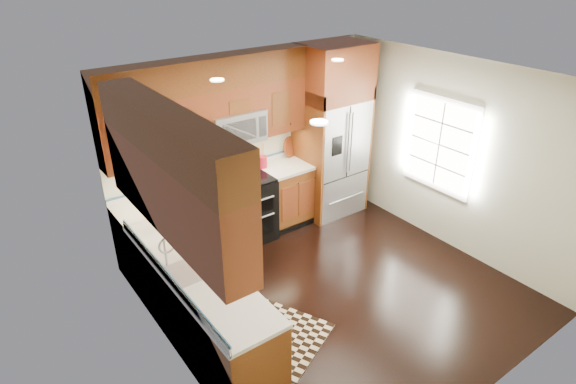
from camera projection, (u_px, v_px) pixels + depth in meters
ground at (334, 290)px, 5.93m from camera, size 4.00×4.00×0.00m
wall_back at (245, 144)px, 6.77m from camera, size 4.00×0.02×2.60m
wall_left at (171, 258)px, 4.29m from camera, size 0.02×4.00×2.60m
wall_right at (452, 155)px, 6.39m from camera, size 0.02×4.00×2.60m
window at (440, 144)px, 6.47m from camera, size 0.04×1.10×1.30m
base_cabinets at (208, 260)px, 5.72m from camera, size 2.85×3.00×0.90m
countertop at (211, 218)px, 5.67m from camera, size 2.86×3.01×0.04m
upper_cabinets at (195, 129)px, 5.18m from camera, size 2.85×3.00×1.15m
range at (244, 209)px, 6.78m from camera, size 0.76×0.67×0.95m
microwave at (235, 127)px, 6.33m from camera, size 0.76×0.40×0.42m
refrigerator at (332, 132)px, 7.19m from camera, size 0.98×0.75×2.60m
sink_faucet at (190, 264)px, 4.73m from camera, size 0.54×0.44×0.37m
rug at (255, 327)px, 5.35m from camera, size 1.48×1.78×0.01m
knife_block at (191, 180)px, 6.26m from camera, size 0.15×0.18×0.30m
utensil_crock at (262, 159)px, 6.87m from camera, size 0.15×0.15×0.37m
cutting_board at (290, 156)px, 7.28m from camera, size 0.42×0.42×0.02m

